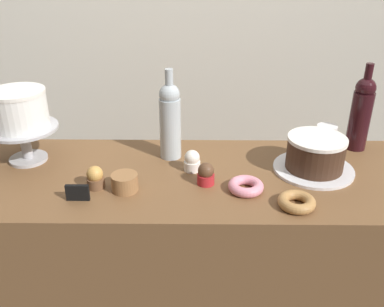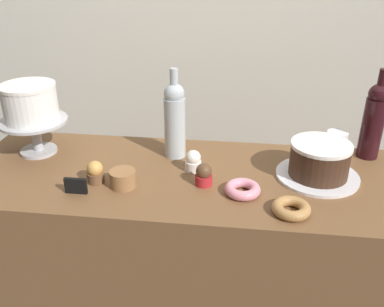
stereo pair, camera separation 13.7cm
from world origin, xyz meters
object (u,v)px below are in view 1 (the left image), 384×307
Objects in this scene: wine_bottle_dark_red at (361,112)px; cupcake_chocolate at (206,174)px; donut_maple at (297,202)px; cookie_stack at (125,182)px; cupcake_vanilla at (192,161)px; cupcake_caramel at (95,178)px; wine_bottle_clear at (170,120)px; white_layer_cake at (19,109)px; donut_pink at (246,186)px; price_sign_chalkboard at (78,193)px; chocolate_round_cake at (316,153)px; cake_stand_pedestal at (24,138)px; coffee_cup_ceramic at (326,136)px.

cupcake_chocolate is (-0.57, -0.27, -0.11)m from wine_bottle_dark_red.
donut_maple is (-0.31, -0.40, -0.13)m from wine_bottle_dark_red.
wine_bottle_dark_red is 0.89m from cookie_stack.
cupcake_vanilla is 0.33m from cupcake_caramel.
wine_bottle_clear is 0.70m from wine_bottle_dark_red.
white_layer_cake is at bearing 173.53° from cupcake_vanilla.
cookie_stack is (-0.13, -0.24, -0.12)m from wine_bottle_clear.
donut_pink is (0.13, -0.04, -0.02)m from cupcake_chocolate.
cupcake_caramel and cupcake_chocolate have the same top height.
donut_maple is 1.60× the size of price_sign_chalkboard.
cupcake_vanilla is (0.59, -0.07, -0.16)m from white_layer_cake.
chocolate_round_cake is (1.01, -0.06, -0.13)m from white_layer_cake.
wine_bottle_clear is 3.87× the size of cookie_stack.
cupcake_chocolate is (0.63, -0.16, -0.05)m from cake_stand_pedestal.
chocolate_round_cake is at bearing -3.61° from cake_stand_pedestal.
wine_bottle_clear is at bearing 168.48° from chocolate_round_cake.
wine_bottle_clear is 0.37m from donut_pink.
donut_pink is at bearing -1.87° from cupcake_caramel.
chocolate_round_cake is 0.28m from wine_bottle_dark_red.
white_layer_cake is 1.02m from chocolate_round_cake.
price_sign_chalkboard is (-0.51, -0.06, 0.01)m from donut_pink.
donut_maple is 1.32× the size of coffee_cup_ceramic.
cupcake_chocolate is at bearing 9.42° from cookie_stack.
donut_pink is at bearing 6.61° from price_sign_chalkboard.
cupcake_vanilla is 1.00× the size of cupcake_chocolate.
white_layer_cake is 2.74× the size of price_sign_chalkboard.
wine_bottle_dark_red is 4.65× the size of price_sign_chalkboard.
white_layer_cake is at bearing -174.48° from wine_bottle_dark_red.
cake_stand_pedestal reaches higher than chocolate_round_cake.
price_sign_chalkboard is (-0.13, -0.06, -0.00)m from cookie_stack.
wine_bottle_clear is 0.17m from cupcake_vanilla.
donut_maple is (0.90, -0.29, -0.18)m from white_layer_cake.
wine_bottle_clear is at bearing 140.21° from donut_maple.
donut_maple is at bearing -17.69° from white_layer_cake.
donut_pink is (-0.45, -0.32, -0.13)m from wine_bottle_dark_red.
price_sign_chalkboard is (-0.34, -0.19, -0.01)m from cupcake_vanilla.
price_sign_chalkboard reaches higher than donut_maple.
wine_bottle_dark_red reaches higher than cake_stand_pedestal.
wine_bottle_dark_red is at bearing 5.52° from cake_stand_pedestal.
donut_maple is at bearing -39.79° from wine_bottle_clear.
chocolate_round_cake reaches higher than cupcake_chocolate.
chocolate_round_cake is 0.21m from coffee_cup_ceramic.
white_layer_cake is 1.71× the size of donut_pink.
coffee_cup_ceramic reaches higher than donut_pink.
wine_bottle_clear reaches higher than chocolate_round_cake.
cupcake_chocolate is 1.06× the size of price_sign_chalkboard.
price_sign_chalkboard is at bearing -173.39° from donut_pink.
white_layer_cake is 0.51m from wine_bottle_clear.
cupcake_chocolate is 0.66× the size of donut_maple.
white_layer_cake reaches higher than donut_maple.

